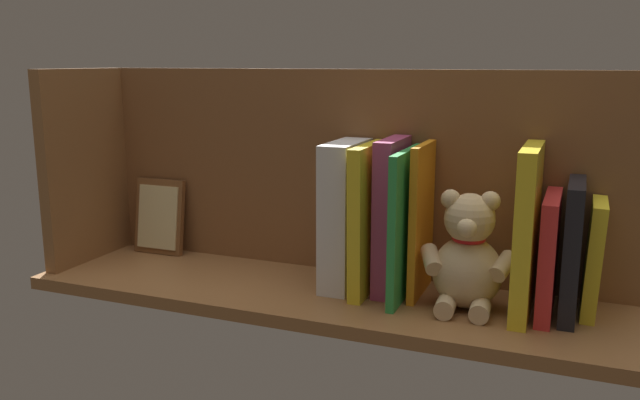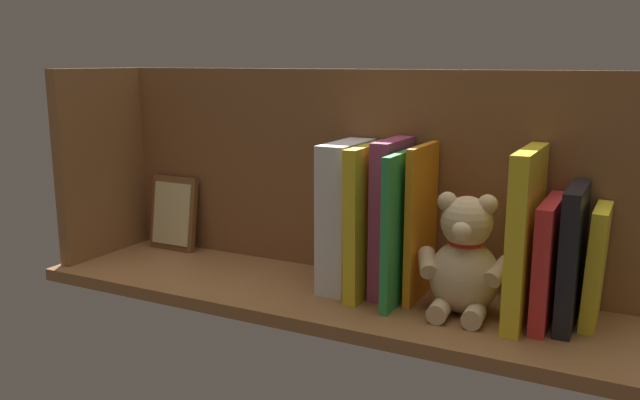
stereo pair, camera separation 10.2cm
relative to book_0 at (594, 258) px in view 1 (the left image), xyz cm
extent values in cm
cube|color=brown|center=(43.42, 5.12, -10.06)|extent=(102.92, 28.12, 2.20)
cube|color=brown|center=(43.42, -6.69, 9.70)|extent=(102.92, 1.50, 37.32)
cube|color=brown|center=(92.88, 5.12, 9.70)|extent=(2.40, 22.12, 37.32)
cube|color=yellow|center=(0.00, 0.00, 0.00)|extent=(2.79, 11.09, 17.98)
cube|color=black|center=(3.20, 1.79, 1.56)|extent=(2.46, 14.67, 21.03)
cube|color=red|center=(6.47, 2.34, 0.43)|extent=(2.34, 15.77, 18.77)
cube|color=yellow|center=(9.87, 3.20, 4.17)|extent=(2.69, 17.48, 26.26)
ellipsoid|color=#D1B284|center=(18.44, 4.56, -3.16)|extent=(11.62, 10.53, 11.61)
sphere|color=#D1B284|center=(18.44, 4.56, 5.64)|extent=(7.98, 7.98, 7.98)
sphere|color=#D1B284|center=(15.45, 4.37, 8.64)|extent=(3.08, 3.08, 3.08)
sphere|color=#D1B284|center=(21.43, 4.74, 8.64)|extent=(3.08, 3.08, 3.08)
sphere|color=beige|center=(18.23, 7.94, 5.04)|extent=(3.08, 3.08, 3.08)
cylinder|color=#D1B284|center=(12.85, 5.66, -1.12)|extent=(4.23, 6.24, 4.29)
cylinder|color=#D1B284|center=(23.86, 6.34, -1.12)|extent=(4.77, 6.32, 4.29)
cylinder|color=#D1B284|center=(15.53, 9.32, -7.42)|extent=(3.35, 4.54, 3.08)
cylinder|color=#D1B284|center=(20.74, 9.64, -7.42)|extent=(3.35, 4.54, 3.08)
torus|color=red|center=(18.44, 4.56, 2.47)|extent=(5.61, 5.61, 0.91)
cube|color=orange|center=(26.85, 1.03, 3.82)|extent=(1.25, 13.14, 25.56)
cube|color=green|center=(29.01, 3.23, 3.42)|extent=(1.33, 17.55, 24.77)
cube|color=#B23F72|center=(32.09, 0.95, 4.11)|extent=(3.06, 12.99, 26.15)
cube|color=yellow|center=(35.60, 2.48, 3.66)|extent=(2.48, 16.06, 25.27)
cube|color=silver|center=(40.13, 1.64, 3.71)|extent=(5.09, 14.17, 25.34)
cube|color=brown|center=(82.21, -3.54, -1.42)|extent=(10.89, 3.60, 15.28)
cube|color=beige|center=(82.21, -2.82, -1.42)|extent=(9.15, 2.38, 12.73)
camera|label=1|loc=(3.05, 106.26, 29.86)|focal=37.05mm
camera|label=2|loc=(-6.21, 102.05, 29.86)|focal=37.05mm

